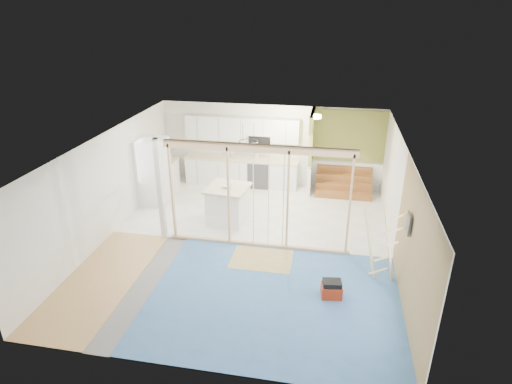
% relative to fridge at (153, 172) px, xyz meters
% --- Properties ---
extents(room, '(7.01, 8.01, 2.61)m').
position_rel_fridge_xyz_m(room, '(3.11, -1.89, 0.32)').
color(room, slate).
rests_on(room, ground).
extents(floor_overlays, '(7.00, 8.00, 0.03)m').
position_rel_fridge_xyz_m(floor_overlays, '(3.19, -1.83, -0.97)').
color(floor_overlays, silver).
rests_on(floor_overlays, room).
extents(stud_frame, '(4.66, 0.14, 2.60)m').
position_rel_fridge_xyz_m(stud_frame, '(2.84, -1.89, 0.62)').
color(stud_frame, tan).
rests_on(stud_frame, room).
extents(base_cabinets, '(4.45, 2.24, 0.93)m').
position_rel_fridge_xyz_m(base_cabinets, '(1.51, 1.47, -0.52)').
color(base_cabinets, white).
rests_on(base_cabinets, room).
extents(upper_cabinets, '(3.60, 0.41, 0.85)m').
position_rel_fridge_xyz_m(upper_cabinets, '(2.27, 1.92, 0.84)').
color(upper_cabinets, white).
rests_on(upper_cabinets, room).
extents(green_partition, '(2.25, 1.51, 2.60)m').
position_rel_fridge_xyz_m(green_partition, '(5.16, 1.76, -0.04)').
color(green_partition, olive).
rests_on(green_partition, room).
extents(pot_rack, '(0.52, 0.52, 0.72)m').
position_rel_fridge_xyz_m(pot_rack, '(2.81, -0.00, 1.01)').
color(pot_rack, black).
rests_on(pot_rack, room).
extents(sheathing_panel, '(0.02, 4.00, 2.60)m').
position_rel_fridge_xyz_m(sheathing_panel, '(6.59, -3.89, 0.32)').
color(sheathing_panel, '#A27D58').
rests_on(sheathing_panel, room).
extents(electrical_panel, '(0.04, 0.30, 0.40)m').
position_rel_fridge_xyz_m(electrical_panel, '(6.54, -3.29, 0.67)').
color(electrical_panel, '#3C3D42').
rests_on(electrical_panel, room).
extents(ceiling_light, '(0.32, 0.32, 0.08)m').
position_rel_fridge_xyz_m(ceiling_light, '(4.51, 1.11, 1.56)').
color(ceiling_light, '#FFEABF').
rests_on(ceiling_light, room).
extents(fridge, '(0.88, 0.85, 1.97)m').
position_rel_fridge_xyz_m(fridge, '(0.00, 0.00, 0.00)').
color(fridge, silver).
rests_on(fridge, room).
extents(island, '(1.16, 1.16, 1.03)m').
position_rel_fridge_xyz_m(island, '(2.41, -0.79, -0.47)').
color(island, white).
rests_on(island, room).
extents(bowl, '(0.32, 0.32, 0.06)m').
position_rel_fridge_xyz_m(bowl, '(2.41, -0.81, 0.08)').
color(bowl, silver).
rests_on(bowl, island).
extents(soap_bottle_a, '(0.15, 0.15, 0.31)m').
position_rel_fridge_xyz_m(soap_bottle_a, '(1.88, 1.88, 0.10)').
color(soap_bottle_a, '#9FA3B1').
rests_on(soap_bottle_a, base_cabinets).
extents(soap_bottle_b, '(0.10, 0.10, 0.18)m').
position_rel_fridge_xyz_m(soap_bottle_b, '(2.70, 1.91, 0.04)').
color(soap_bottle_b, white).
rests_on(soap_bottle_b, base_cabinets).
extents(toolbox, '(0.44, 0.36, 0.39)m').
position_rel_fridge_xyz_m(toolbox, '(5.23, -3.59, -0.80)').
color(toolbox, '#97270D').
rests_on(toolbox, room).
extents(ladder, '(0.92, 0.19, 1.74)m').
position_rel_fridge_xyz_m(ladder, '(6.18, -2.84, -0.09)').
color(ladder, beige).
rests_on(ladder, room).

